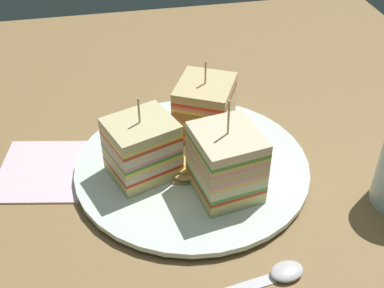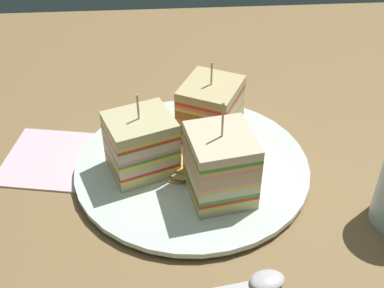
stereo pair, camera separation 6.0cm
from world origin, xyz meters
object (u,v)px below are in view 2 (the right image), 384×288
Objects in this scene: sandwich_wedge_1 at (220,165)px; napkin at (49,158)px; chip_pile at (182,164)px; spoon at (248,285)px; plate at (192,166)px; sandwich_wedge_2 at (210,111)px; sandwich_wedge_0 at (141,144)px.

sandwich_wedge_1 is 23.54cm from napkin.
spoon is at bearing -161.76° from chip_pile.
sandwich_wedge_2 is at bearing -27.00° from plate.
sandwich_wedge_2 reaches higher than spoon.
sandwich_wedge_2 reaches higher than napkin.
sandwich_wedge_0 is at bearing 111.64° from spoon.
plate is 2.47× the size of napkin.
chip_pile is (-1.26, 1.29, 1.41)cm from plate.
sandwich_wedge_1 is at bearing -113.15° from napkin.
sandwich_wedge_0 is 20.69cm from spoon.
spoon is at bearing -79.80° from sandwich_wedge_0.
plate is 7.54cm from sandwich_wedge_2.
plate is 2.73× the size of sandwich_wedge_0.
sandwich_wedge_1 is 6.61cm from chip_pile.
napkin is (4.89, 17.06, -1.93)cm from chip_pile.
sandwich_wedge_1 is 1.12× the size of sandwich_wedge_2.
sandwich_wedge_0 reaches higher than spoon.
chip_pile is at bearing 99.36° from spoon.
chip_pile is (4.15, 4.08, -3.14)cm from sandwich_wedge_1.
sandwich_wedge_1 is (-5.41, -2.79, 4.55)cm from plate.
sandwich_wedge_2 is 8.38cm from chip_pile.
sandwich_wedge_0 is (-0.50, 6.06, 4.19)cm from plate.
sandwich_wedge_0 is 13.80cm from napkin.
spoon reaches higher than napkin.
plate is 2.64× the size of sandwich_wedge_2.
sandwich_wedge_0 is 10.63cm from sandwich_wedge_2.
sandwich_wedge_2 is at bearing -9.95° from sandwich_wedge_1.
sandwich_wedge_2 reaches higher than chip_pile.
chip_pile is at bearing 34.38° from sandwich_wedge_1.
plate is at bearing 17.16° from sandwich_wedge_1.
sandwich_wedge_0 is 0.86× the size of sandwich_wedge_1.
sandwich_wedge_1 is at bearing -152.76° from plate.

